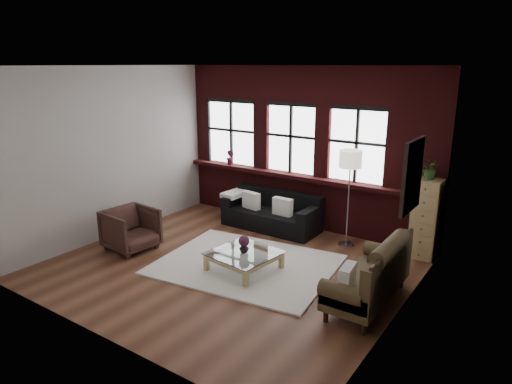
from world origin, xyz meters
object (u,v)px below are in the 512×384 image
Objects in this scene: vintage_settee at (368,273)px; armchair at (131,229)px; vase at (244,248)px; coffee_table at (244,262)px; drawer_chest at (426,219)px; floor_lamp at (349,195)px; dark_sofa at (271,212)px.

armchair is (-4.20, -0.54, -0.09)m from vintage_settee.
vase is (-2.01, -0.12, -0.07)m from vintage_settee.
vintage_settee is 2.04m from coffee_table.
coffee_table is at bearing -176.61° from vintage_settee.
vintage_settee is 1.26× the size of drawer_chest.
vase is 0.11× the size of drawer_chest.
armchair is 0.43× the size of floor_lamp.
drawer_chest is 0.72× the size of floor_lamp.
floor_lamp is at bearing -169.45° from drawer_chest.
floor_lamp reaches higher than dark_sofa.
vintage_settee is 2.11× the size of armchair.
vintage_settee reaches higher than coffee_table.
vintage_settee is at bearing -33.41° from dark_sofa.
floor_lamp is (1.62, 0.03, 0.60)m from dark_sofa.
drawer_chest is at bearing 84.19° from vintage_settee.
armchair is at bearing -149.48° from drawer_chest.
vase is at bearing -135.51° from drawer_chest.
dark_sofa is 2.96m from drawer_chest.
vase is 0.08× the size of floor_lamp.
drawer_chest reaches higher than vintage_settee.
vase is at bearing 45.00° from coffee_table.
vase is (2.19, 0.42, 0.02)m from armchair.
vintage_settee is 11.09× the size of vase.
coffee_table is 0.24m from vase.
coffee_table is at bearing -135.51° from drawer_chest.
dark_sofa is 2.76m from armchair.
dark_sofa is 2.37× the size of armchair.
dark_sofa is at bearing 110.19° from coffee_table.
dark_sofa reaches higher than coffee_table.
drawer_chest reaches higher than coffee_table.
floor_lamp is (-1.31, -0.24, 0.27)m from drawer_chest.
vintage_settee reaches higher than vase.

